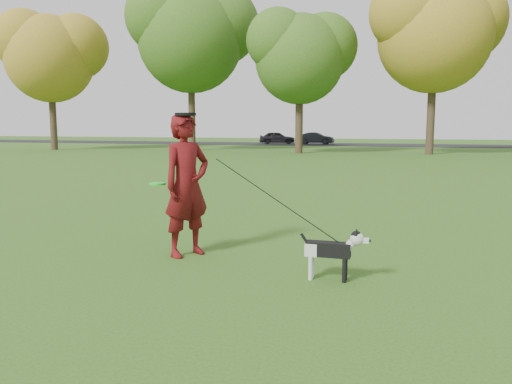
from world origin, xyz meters
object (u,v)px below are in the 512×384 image
(man, at_px, (187,185))
(car_mid, at_px, (316,138))
(car_left, at_px, (277,138))
(dog, at_px, (334,248))

(man, bearing_deg, car_mid, 37.72)
(car_left, bearing_deg, dog, 179.37)
(dog, bearing_deg, car_mid, 99.24)
(dog, relative_size, car_mid, 0.25)
(man, relative_size, car_mid, 0.60)
(man, xyz_separation_m, car_left, (-8.15, 39.77, -0.40))
(dog, height_order, car_mid, car_mid)
(dog, bearing_deg, man, 164.22)
(car_mid, bearing_deg, man, -172.62)
(car_mid, bearing_deg, car_left, 90.99)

